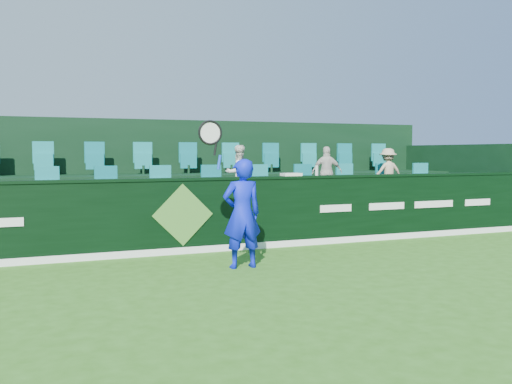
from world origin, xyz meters
name	(u,v)px	position (x,y,z in m)	size (l,w,h in m)	color
ground	(272,310)	(0.00, 0.00, 0.00)	(60.00, 60.00, 0.00)	#2F6818
sponsor_hoarding	(181,216)	(0.00, 4.00, 0.67)	(16.00, 0.25, 1.35)	black
stand_tier_front	(167,224)	(0.00, 5.10, 0.40)	(16.00, 2.00, 0.80)	black
stand_tier_back	(147,203)	(0.00, 7.00, 0.65)	(16.00, 1.80, 1.30)	black
stand_rear	(143,177)	(0.00, 7.44, 1.22)	(16.00, 4.10, 2.60)	black
seat_row_front	(162,187)	(0.00, 5.50, 1.10)	(13.50, 0.50, 0.60)	#178081
seat_row_back	(144,161)	(0.00, 7.30, 1.60)	(13.50, 0.50, 0.60)	#178081
tennis_player	(242,213)	(0.54, 2.38, 0.87)	(1.07, 0.42, 2.31)	#0C1BD6
spectator_left	(238,173)	(1.51, 5.12, 1.38)	(0.56, 0.44, 1.15)	silver
spectator_middle	(327,172)	(3.59, 5.12, 1.37)	(0.66, 0.28, 1.13)	beige
spectator_right	(388,172)	(5.19, 5.12, 1.35)	(0.71, 0.41, 1.09)	tan
towel	(291,174)	(2.17, 4.00, 1.38)	(0.37, 0.24, 0.06)	silver
drinks_bottle	(317,170)	(2.73, 4.00, 1.45)	(0.06, 0.06, 0.20)	silver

